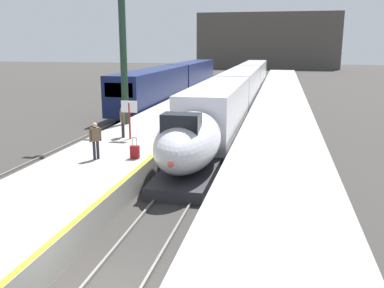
{
  "coord_description": "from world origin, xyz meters",
  "views": [
    {
      "loc": [
        4.01,
        -8.59,
        6.16
      ],
      "look_at": [
        0.22,
        9.3,
        1.8
      ],
      "focal_mm": 39.28,
      "sensor_mm": 36.0,
      "label": 1
    }
  ],
  "objects_px": {
    "station_column_mid": "(123,32)",
    "passenger_far_waiting": "(123,120)",
    "passenger_mid_platform": "(176,107)",
    "regional_train_adjacent": "(176,79)",
    "passenger_near_edge": "(95,138)",
    "highspeed_train_main": "(241,87)",
    "rolling_suitcase": "(135,152)",
    "departure_info_board": "(129,112)"
  },
  "relations": [
    {
      "from": "station_column_mid",
      "to": "passenger_far_waiting",
      "type": "bearing_deg",
      "value": -71.36
    },
    {
      "from": "station_column_mid",
      "to": "passenger_far_waiting",
      "type": "distance_m",
      "value": 6.4
    },
    {
      "from": "passenger_mid_platform",
      "to": "passenger_far_waiting",
      "type": "xyz_separation_m",
      "value": [
        -1.76,
        -5.24,
        0.0
      ]
    },
    {
      "from": "regional_train_adjacent",
      "to": "station_column_mid",
      "type": "bearing_deg",
      "value": -84.43
    },
    {
      "from": "regional_train_adjacent",
      "to": "passenger_near_edge",
      "type": "distance_m",
      "value": 31.37
    },
    {
      "from": "highspeed_train_main",
      "to": "station_column_mid",
      "type": "distance_m",
      "value": 18.51
    },
    {
      "from": "highspeed_train_main",
      "to": "regional_train_adjacent",
      "type": "distance_m",
      "value": 9.92
    },
    {
      "from": "regional_train_adjacent",
      "to": "rolling_suitcase",
      "type": "height_order",
      "value": "regional_train_adjacent"
    },
    {
      "from": "highspeed_train_main",
      "to": "departure_info_board",
      "type": "height_order",
      "value": "highspeed_train_main"
    },
    {
      "from": "highspeed_train_main",
      "to": "departure_info_board",
      "type": "relative_size",
      "value": 26.75
    },
    {
      "from": "regional_train_adjacent",
      "to": "passenger_far_waiting",
      "type": "xyz_separation_m",
      "value": [
        3.53,
        -26.49,
        -0.09
      ]
    },
    {
      "from": "highspeed_train_main",
      "to": "passenger_mid_platform",
      "type": "bearing_deg",
      "value": -100.26
    },
    {
      "from": "regional_train_adjacent",
      "to": "station_column_mid",
      "type": "distance_m",
      "value": 23.16
    },
    {
      "from": "highspeed_train_main",
      "to": "station_column_mid",
      "type": "relative_size",
      "value": 5.78
    },
    {
      "from": "passenger_far_waiting",
      "to": "departure_info_board",
      "type": "height_order",
      "value": "departure_info_board"
    },
    {
      "from": "passenger_far_waiting",
      "to": "passenger_near_edge",
      "type": "bearing_deg",
      "value": -84.08
    },
    {
      "from": "rolling_suitcase",
      "to": "departure_info_board",
      "type": "height_order",
      "value": "departure_info_board"
    },
    {
      "from": "station_column_mid",
      "to": "departure_info_board",
      "type": "bearing_deg",
      "value": -66.46
    },
    {
      "from": "highspeed_train_main",
      "to": "passenger_far_waiting",
      "type": "bearing_deg",
      "value": -102.4
    },
    {
      "from": "rolling_suitcase",
      "to": "departure_info_board",
      "type": "xyz_separation_m",
      "value": [
        -1.63,
        3.82,
        1.2
      ]
    },
    {
      "from": "rolling_suitcase",
      "to": "station_column_mid",
      "type": "bearing_deg",
      "value": 113.35
    },
    {
      "from": "passenger_mid_platform",
      "to": "passenger_far_waiting",
      "type": "height_order",
      "value": "same"
    },
    {
      "from": "highspeed_train_main",
      "to": "rolling_suitcase",
      "type": "height_order",
      "value": "highspeed_train_main"
    },
    {
      "from": "passenger_near_edge",
      "to": "rolling_suitcase",
      "type": "bearing_deg",
      "value": 15.43
    },
    {
      "from": "highspeed_train_main",
      "to": "passenger_near_edge",
      "type": "height_order",
      "value": "highspeed_train_main"
    },
    {
      "from": "passenger_far_waiting",
      "to": "rolling_suitcase",
      "type": "relative_size",
      "value": 1.72
    },
    {
      "from": "passenger_near_edge",
      "to": "passenger_mid_platform",
      "type": "xyz_separation_m",
      "value": [
        1.28,
        9.86,
        0.0
      ]
    },
    {
      "from": "departure_info_board",
      "to": "passenger_mid_platform",
      "type": "bearing_deg",
      "value": 77.61
    },
    {
      "from": "station_column_mid",
      "to": "passenger_near_edge",
      "type": "distance_m",
      "value": 10.01
    },
    {
      "from": "highspeed_train_main",
      "to": "passenger_mid_platform",
      "type": "xyz_separation_m",
      "value": [
        -2.81,
        -15.54,
        0.08
      ]
    },
    {
      "from": "station_column_mid",
      "to": "rolling_suitcase",
      "type": "bearing_deg",
      "value": -66.65
    },
    {
      "from": "highspeed_train_main",
      "to": "passenger_far_waiting",
      "type": "relative_size",
      "value": 33.55
    },
    {
      "from": "passenger_near_edge",
      "to": "departure_info_board",
      "type": "height_order",
      "value": "departure_info_board"
    },
    {
      "from": "station_column_mid",
      "to": "rolling_suitcase",
      "type": "height_order",
      "value": "station_column_mid"
    },
    {
      "from": "regional_train_adjacent",
      "to": "station_column_mid",
      "type": "relative_size",
      "value": 3.73
    },
    {
      "from": "passenger_mid_platform",
      "to": "rolling_suitcase",
      "type": "relative_size",
      "value": 1.72
    },
    {
      "from": "passenger_near_edge",
      "to": "passenger_far_waiting",
      "type": "distance_m",
      "value": 4.64
    },
    {
      "from": "highspeed_train_main",
      "to": "passenger_mid_platform",
      "type": "distance_m",
      "value": 15.79
    },
    {
      "from": "regional_train_adjacent",
      "to": "passenger_far_waiting",
      "type": "bearing_deg",
      "value": -82.41
    },
    {
      "from": "highspeed_train_main",
      "to": "departure_info_board",
      "type": "bearing_deg",
      "value": -100.83
    },
    {
      "from": "highspeed_train_main",
      "to": "passenger_far_waiting",
      "type": "xyz_separation_m",
      "value": [
        -4.57,
        -20.78,
        0.08
      ]
    },
    {
      "from": "rolling_suitcase",
      "to": "passenger_mid_platform",
      "type": "bearing_deg",
      "value": 92.49
    }
  ]
}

